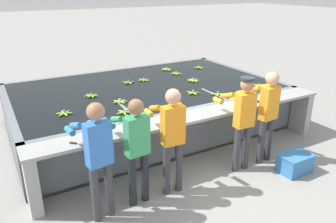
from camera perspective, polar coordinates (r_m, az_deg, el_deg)
name	(u,v)px	position (r m, az deg, el deg)	size (l,w,h in m)	color
ground_plane	(202,168)	(5.73, 5.98, -9.76)	(80.00, 80.00, 0.00)	gray
wash_tank	(146,106)	(7.21, -3.80, 1.01)	(5.53, 3.41, 0.92)	slate
work_ledge	(196,128)	(5.58, 4.90, -2.80)	(5.53, 0.45, 0.92)	#9E9E99
worker_0	(98,151)	(4.23, -12.12, -6.81)	(0.47, 0.73, 1.64)	#38383D
worker_1	(136,143)	(4.47, -5.60, -5.47)	(0.44, 0.72, 1.57)	#1E2328
worker_2	(172,132)	(4.67, 0.66, -3.62)	(0.44, 0.72, 1.63)	#38383D
worker_3	(243,115)	(5.40, 12.93, -0.65)	(0.42, 0.72, 1.61)	#38383D
worker_4	(267,109)	(5.78, 16.85, 0.39)	(0.45, 0.73, 1.63)	#38383D
banana_bunch_floating_0	(193,80)	(7.40, 4.42, 5.43)	(0.28, 0.28, 0.08)	#9EC642
banana_bunch_floating_1	(124,112)	(5.56, -7.65, -0.12)	(0.27, 0.28, 0.08)	#93BC3D
banana_bunch_floating_2	(176,74)	(7.96, 1.46, 6.62)	(0.28, 0.27, 0.08)	#93BC3D
banana_bunch_floating_3	(129,82)	(7.27, -6.89, 5.06)	(0.27, 0.27, 0.08)	#7FAD33
banana_bunch_floating_4	(167,69)	(8.37, -0.22, 7.35)	(0.27, 0.28, 0.08)	#9EC642
banana_bunch_floating_5	(218,94)	(6.50, 8.68, 3.01)	(0.24, 0.24, 0.08)	#8CB738
banana_bunch_floating_6	(199,68)	(8.59, 5.41, 7.62)	(0.27, 0.28, 0.08)	#7FAD33
banana_bunch_floating_7	(144,80)	(7.43, -4.24, 5.50)	(0.28, 0.26, 0.08)	#7FAD33
banana_bunch_floating_8	(193,93)	(6.53, 4.39, 3.27)	(0.28, 0.27, 0.08)	#7FAD33
banana_bunch_floating_9	(259,86)	(7.22, 15.54, 4.31)	(0.27, 0.28, 0.08)	#8CB738
banana_bunch_floating_10	(120,101)	(6.08, -8.33, 1.74)	(0.28, 0.28, 0.08)	#8CB738
banana_bunch_floating_11	(91,96)	(6.52, -13.21, 2.72)	(0.28, 0.28, 0.08)	#7FAD33
banana_bunch_floating_12	(64,113)	(5.73, -17.61, -0.30)	(0.27, 0.28, 0.08)	#93BC3D
knife_0	(78,144)	(4.62, -15.43, -5.43)	(0.27, 0.27, 0.02)	silver
knife_1	(262,102)	(6.26, 16.07, 1.61)	(0.18, 0.33, 0.02)	silver
crate	(295,163)	(5.91, 21.22, -8.35)	(0.55, 0.39, 0.32)	#3375B7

